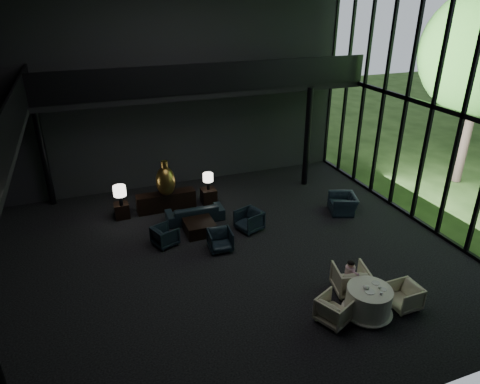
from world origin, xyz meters
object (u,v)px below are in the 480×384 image
object	(u,v)px
coffee_table	(199,227)
dining_chair_east	(404,296)
sofa	(195,210)
window_armchair	(343,201)
lounge_armchair_west	(165,236)
dining_table	(368,303)
lounge_armchair_east	(249,219)
bronze_urn	(166,181)
lounge_armchair_south	(220,240)
table_lamp_right	(208,178)
console	(166,201)
dining_chair_north	(350,277)
child	(350,270)
table_lamp_left	(120,192)
dining_chair_west	(334,309)
side_table_left	(122,210)
side_table_right	(209,196)

from	to	relation	value
coffee_table	dining_chair_east	xyz separation A→B (m)	(3.82, -5.39, 0.13)
sofa	window_armchair	world-z (taller)	window_armchair
lounge_armchair_west	dining_table	world-z (taller)	dining_table
lounge_armchair_west	lounge_armchair_east	bearing A→B (deg)	-111.94
bronze_urn	lounge_armchair_south	xyz separation A→B (m)	(1.00, -3.08, -0.88)
table_lamp_right	dining_table	bearing A→B (deg)	-75.41
table_lamp_right	bronze_urn	bearing A→B (deg)	-174.80
console	dining_table	distance (m)	8.14
dining_chair_north	child	size ratio (longest dim) A/B	1.66
child	bronze_urn	bearing A→B (deg)	-60.68
bronze_urn	dining_chair_east	world-z (taller)	bronze_urn
table_lamp_left	dining_chair_west	bearing A→B (deg)	-59.47
lounge_armchair_south	side_table_left	bearing A→B (deg)	133.21
side_table_left	lounge_armchair_west	bearing A→B (deg)	-65.60
sofa	child	bearing A→B (deg)	118.88
lounge_armchair_south	child	size ratio (longest dim) A/B	1.23
lounge_armchair_south	child	distance (m)	4.08
sofa	lounge_armchair_west	bearing A→B (deg)	45.32
sofa	lounge_armchair_south	bearing A→B (deg)	97.70
lounge_armchair_west	dining_table	bearing A→B (deg)	-161.59
lounge_armchair_west	window_armchair	xyz separation A→B (m)	(6.47, -0.06, 0.11)
side_table_right	dining_chair_east	distance (m)	7.94
window_armchair	dining_table	world-z (taller)	window_armchair
lounge_armchair_west	dining_chair_west	xyz separation A→B (m)	(3.11, -4.89, 0.04)
bronze_urn	lounge_armchair_east	distance (m)	3.32
side_table_right	dining_table	bearing A→B (deg)	-75.40
lounge_armchair_south	window_armchair	distance (m)	5.00
console	coffee_table	world-z (taller)	console
table_lamp_right	dining_chair_north	size ratio (longest dim) A/B	0.68
dining_table	table_lamp_right	bearing A→B (deg)	104.59
side_table_right	coffee_table	bearing A→B (deg)	-114.80
lounge_armchair_south	window_armchair	xyz separation A→B (m)	(4.93, 0.83, 0.09)
lounge_armchair_west	sofa	bearing A→B (deg)	-67.01
console	lounge_armchair_east	xyz separation A→B (m)	(2.29, -2.46, 0.06)
window_armchair	dining_chair_west	bearing A→B (deg)	-15.51
window_armchair	dining_table	distance (m)	5.46
table_lamp_left	dining_chair_north	world-z (taller)	table_lamp_left
side_table_right	table_lamp_left	bearing A→B (deg)	-177.51
side_table_right	lounge_armchair_south	xyz separation A→B (m)	(-0.60, -3.22, 0.05)
table_lamp_right	window_armchair	bearing A→B (deg)	-28.93
side_table_left	dining_chair_north	world-z (taller)	dining_chair_north
side_table_left	lounge_armchair_east	xyz separation A→B (m)	(3.89, -2.41, 0.13)
lounge_armchair_west	dining_chair_north	bearing A→B (deg)	-155.16
dining_chair_west	console	bearing A→B (deg)	-5.07
sofa	dining_chair_west	distance (m)	6.39
side_table_right	coffee_table	size ratio (longest dim) A/B	0.62
console	lounge_armchair_south	distance (m)	3.44
side_table_right	dining_chair_north	xyz separation A→B (m)	(1.98, -6.37, 0.17)
bronze_urn	dining_chair_east	distance (m)	8.58
bronze_urn	dining_table	distance (m)	8.00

